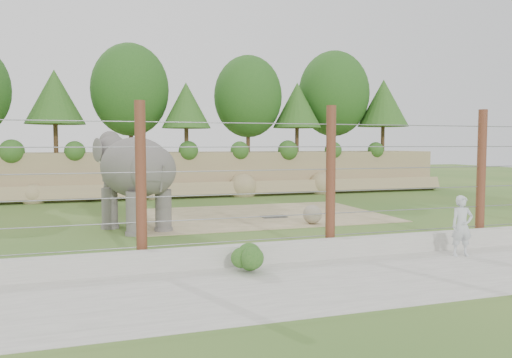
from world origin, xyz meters
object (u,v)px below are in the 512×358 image
object	(u,v)px
elephant	(136,182)
barrier_fence	(331,180)
stone_ball	(312,214)
zookeeper	(462,226)

from	to	relation	value
elephant	barrier_fence	bearing A→B (deg)	-73.66
barrier_fence	elephant	bearing A→B (deg)	130.57
stone_ball	barrier_fence	size ratio (longest dim) A/B	0.03
elephant	zookeeper	size ratio (longest dim) A/B	2.58
elephant	zookeeper	bearing A→B (deg)	-65.42
stone_ball	zookeeper	bearing A→B (deg)	-75.67
barrier_fence	zookeeper	distance (m)	3.65
stone_ball	barrier_fence	bearing A→B (deg)	-108.96
barrier_fence	zookeeper	bearing A→B (deg)	-23.73
elephant	barrier_fence	xyz separation A→B (m)	(4.70, -5.49, 0.32)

